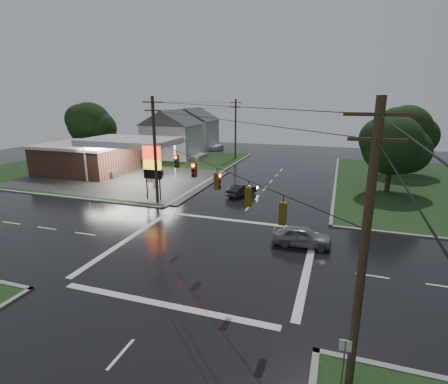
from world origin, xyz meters
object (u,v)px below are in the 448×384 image
(gas_station, at_px, (92,156))
(tree_ne_near, at_px, (394,145))
(tree_nw_behind, at_px, (90,124))
(utility_pole_se, at_px, (364,250))
(tree_ne_far, at_px, (407,131))
(car_pump, at_px, (156,173))
(house_far, at_px, (193,128))
(car_north, at_px, (242,190))
(car_crossing, at_px, (302,236))
(pylon_sign, at_px, (152,164))
(house_near, at_px, (172,133))
(utility_pole_nw, at_px, (155,150))
(utility_pole_n, at_px, (235,128))

(gas_station, distance_m, tree_ne_near, 40.00)
(tree_nw_behind, bearing_deg, utility_pole_se, -42.34)
(tree_ne_far, xyz_separation_m, car_pump, (-32.90, -13.49, -5.57))
(house_far, relative_size, car_north, 2.70)
(car_crossing, bearing_deg, gas_station, 59.32)
(pylon_sign, distance_m, house_near, 27.56)
(gas_station, relative_size, car_crossing, 5.93)
(tree_ne_far, height_order, car_north, tree_ne_far)
(car_pump, bearing_deg, utility_pole_nw, -82.84)
(gas_station, height_order, house_near, house_near)
(house_near, height_order, car_crossing, house_near)
(utility_pole_se, bearing_deg, tree_nw_behind, 137.66)
(tree_ne_far, bearing_deg, utility_pole_se, -99.98)
(gas_station, relative_size, car_pump, 6.24)
(pylon_sign, height_order, utility_pole_se, utility_pole_se)
(utility_pole_nw, xyz_separation_m, car_crossing, (15.69, -6.18, -4.97))
(house_far, relative_size, car_crossing, 2.50)
(car_north, bearing_deg, house_near, -26.15)
(gas_station, distance_m, car_north, 24.31)
(utility_pole_nw, distance_m, car_pump, 13.64)
(tree_ne_near, bearing_deg, tree_ne_far, 75.93)
(utility_pole_n, bearing_deg, pylon_sign, -92.08)
(car_crossing, bearing_deg, utility_pole_n, 20.87)
(house_far, distance_m, tree_ne_far, 41.57)
(tree_nw_behind, bearing_deg, house_near, 24.98)
(utility_pole_se, distance_m, tree_ne_far, 44.16)
(utility_pole_se, relative_size, tree_ne_far, 1.12)
(utility_pole_n, bearing_deg, gas_station, -131.47)
(tree_nw_behind, height_order, car_crossing, tree_nw_behind)
(utility_pole_n, bearing_deg, tree_ne_near, -34.10)
(tree_nw_behind, relative_size, tree_ne_near, 1.11)
(gas_station, xyz_separation_m, pylon_sign, (15.18, -9.20, 1.46))
(utility_pole_n, bearing_deg, tree_nw_behind, -161.79)
(utility_pole_nw, relative_size, car_north, 2.69)
(pylon_sign, distance_m, car_north, 10.36)
(gas_station, relative_size, pylon_sign, 4.37)
(car_pump, bearing_deg, pylon_sign, -84.75)
(car_crossing, bearing_deg, utility_pole_nw, 65.04)
(tree_nw_behind, height_order, tree_ne_far, tree_nw_behind)
(house_far, bearing_deg, tree_nw_behind, -123.44)
(house_near, bearing_deg, utility_pole_nw, -66.63)
(pylon_sign, bearing_deg, car_crossing, -23.27)
(pylon_sign, xyz_separation_m, tree_ne_far, (27.65, 23.49, 2.17))
(tree_ne_far, height_order, car_pump, tree_ne_far)
(gas_station, relative_size, utility_pole_se, 2.38)
(gas_station, bearing_deg, car_north, -10.80)
(house_near, distance_m, car_crossing, 42.64)
(house_near, xyz_separation_m, car_north, (19.08, -20.84, -3.73))
(car_north, bearing_deg, tree_ne_near, -135.51)
(tree_ne_far, xyz_separation_m, car_crossing, (-10.96, -30.67, -5.43))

